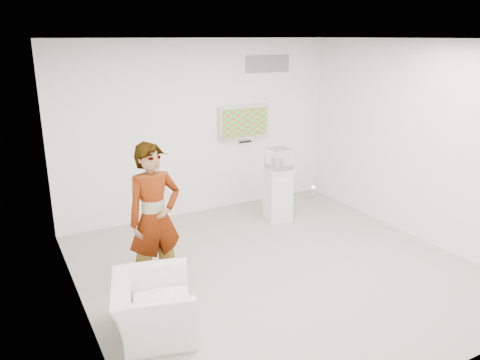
{
  "coord_description": "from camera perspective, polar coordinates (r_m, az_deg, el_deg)",
  "views": [
    {
      "loc": [
        -3.17,
        -4.82,
        3.03
      ],
      "look_at": [
        -0.24,
        0.6,
        1.13
      ],
      "focal_mm": 35.0,
      "sensor_mm": 36.0,
      "label": 1
    }
  ],
  "objects": [
    {
      "name": "logo_decal",
      "position": [
        8.61,
        3.39,
        13.94
      ],
      "size": [
        0.9,
        0.02,
        0.3
      ],
      "primitive_type": "cube",
      "color": "gray",
      "rests_on": "room"
    },
    {
      "name": "pedestal",
      "position": [
        7.99,
        4.65,
        -1.73
      ],
      "size": [
        0.5,
        0.5,
        0.9
      ],
      "primitive_type": "cube",
      "rotation": [
        0.0,
        0.0,
        -0.16
      ],
      "color": "white",
      "rests_on": "room"
    },
    {
      "name": "armchair",
      "position": [
        5.17,
        -10.55,
        -14.94
      ],
      "size": [
        1.05,
        1.13,
        0.61
      ],
      "primitive_type": "imported",
      "rotation": [
        0.0,
        0.0,
        1.3
      ],
      "color": "white",
      "rests_on": "room"
    },
    {
      "name": "person",
      "position": [
        5.73,
        -10.37,
        -4.62
      ],
      "size": [
        0.72,
        0.52,
        1.86
      ],
      "primitive_type": "imported",
      "rotation": [
        0.0,
        0.0,
        0.11
      ],
      "color": "white",
      "rests_on": "room"
    },
    {
      "name": "room",
      "position": [
        5.97,
        4.74,
        2.24
      ],
      "size": [
        5.01,
        5.01,
        3.0
      ],
      "color": "#A29C94",
      "rests_on": "ground"
    },
    {
      "name": "console",
      "position": [
        7.83,
        4.75,
        2.07
      ],
      "size": [
        0.04,
        0.14,
        0.19
      ],
      "primitive_type": "cube",
      "rotation": [
        0.0,
        0.0,
        -0.0
      ],
      "color": "white",
      "rests_on": "pedestal"
    },
    {
      "name": "wii_remote",
      "position": [
        5.74,
        -9.12,
        3.29
      ],
      "size": [
        0.09,
        0.15,
        0.04
      ],
      "primitive_type": "cube",
      "rotation": [
        0.0,
        0.0,
        0.4
      ],
      "color": "white",
      "rests_on": "person"
    },
    {
      "name": "floor_uplight",
      "position": [
        9.13,
        8.89,
        -1.56
      ],
      "size": [
        0.21,
        0.21,
        0.26
      ],
      "primitive_type": "cylinder",
      "rotation": [
        0.0,
        0.0,
        0.26
      ],
      "color": "white",
      "rests_on": "room"
    },
    {
      "name": "vitrine",
      "position": [
        7.81,
        4.76,
        2.6
      ],
      "size": [
        0.35,
        0.35,
        0.34
      ],
      "primitive_type": "cube",
      "rotation": [
        0.0,
        0.0,
        0.03
      ],
      "color": "white",
      "rests_on": "pedestal"
    },
    {
      "name": "tv",
      "position": [
        8.44,
        0.5,
        7.06
      ],
      "size": [
        1.0,
        0.08,
        0.6
      ],
      "primitive_type": "cube",
      "color": "#BCBBC0",
      "rests_on": "room"
    }
  ]
}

